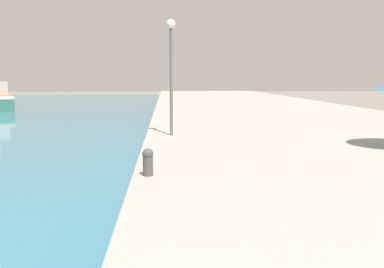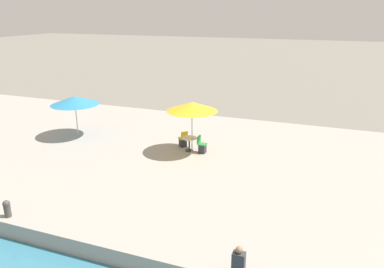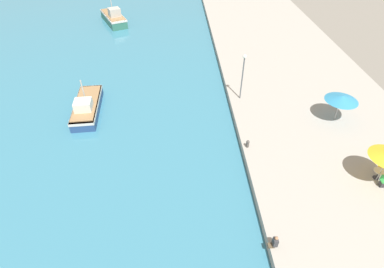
# 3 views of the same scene
# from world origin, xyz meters

# --- Properties ---
(quay_promenade) EXTENTS (16.00, 90.00, 0.66)m
(quay_promenade) POSITION_xyz_m (8.00, 37.00, 0.33)
(quay_promenade) COLOR #A39E93
(quay_promenade) RESTS_ON ground_plane
(fishing_boat_near) EXTENTS (2.63, 6.62, 3.39)m
(fishing_boat_near) POSITION_xyz_m (-13.68, 23.27, 0.72)
(fishing_boat_near) COLOR navy
(fishing_boat_near) RESTS_ON water_basin
(fishing_boat_mid) EXTENTS (5.02, 7.30, 4.55)m
(fishing_boat_mid) POSITION_xyz_m (-14.74, 47.49, 0.94)
(fishing_boat_mid) COLOR #33705B
(fishing_boat_mid) RESTS_ON water_basin
(cafe_umbrella_white) EXTENTS (2.78, 2.78, 2.40)m
(cafe_umbrella_white) POSITION_xyz_m (8.94, 20.26, 2.82)
(cafe_umbrella_white) COLOR #B7B7B7
(cafe_umbrella_white) RESTS_ON quay_promenade
(cafe_table) EXTENTS (0.80, 0.80, 0.74)m
(cafe_table) POSITION_xyz_m (8.93, 13.14, 1.20)
(cafe_table) COLOR #333338
(cafe_table) RESTS_ON quay_promenade
(cafe_chair_left) EXTENTS (0.58, 0.59, 0.91)m
(cafe_chair_left) POSITION_xyz_m (9.40, 13.68, 0.99)
(cafe_chair_left) COLOR #2D2D33
(cafe_chair_left) RESTS_ON quay_promenade
(cafe_chair_right) EXTENTS (0.42, 0.45, 0.91)m
(cafe_chair_right) POSITION_xyz_m (8.90, 12.42, 0.99)
(cafe_chair_right) COLOR #2D2D33
(cafe_chair_right) RESTS_ON quay_promenade
(person_at_quay) EXTENTS (0.51, 0.36, 0.93)m
(person_at_quay) POSITION_xyz_m (0.22, 8.31, 1.07)
(person_at_quay) COLOR brown
(person_at_quay) RESTS_ON quay_promenade
(mooring_bollard) EXTENTS (0.26, 0.26, 0.65)m
(mooring_bollard) POSITION_xyz_m (0.37, 16.90, 1.01)
(mooring_bollard) COLOR #4C4742
(mooring_bollard) RESTS_ON quay_promenade
(lamppost) EXTENTS (0.36, 0.36, 4.56)m
(lamppost) POSITION_xyz_m (1.03, 24.03, 3.76)
(lamppost) COLOR #565B60
(lamppost) RESTS_ON quay_promenade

